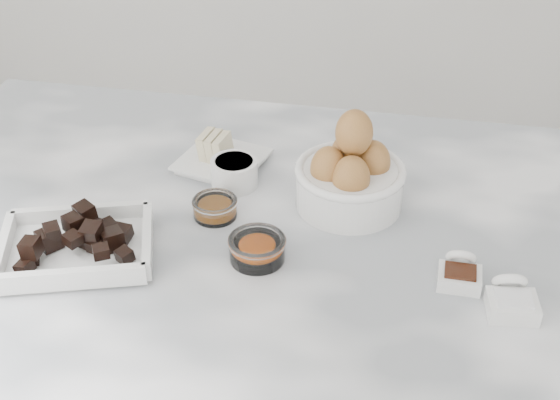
# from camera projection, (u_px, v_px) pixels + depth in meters

# --- Properties ---
(marble_slab) EXTENTS (1.20, 0.80, 0.04)m
(marble_slab) POSITION_uv_depth(u_px,v_px,m) (262.00, 244.00, 1.13)
(marble_slab) COLOR white
(marble_slab) RESTS_ON cabinet
(chocolate_dish) EXTENTS (0.24, 0.21, 0.05)m
(chocolate_dish) POSITION_uv_depth(u_px,v_px,m) (76.00, 243.00, 1.06)
(chocolate_dish) COLOR white
(chocolate_dish) RESTS_ON marble_slab
(butter_plate) EXTENTS (0.15, 0.15, 0.05)m
(butter_plate) POSITION_uv_depth(u_px,v_px,m) (221.00, 156.00, 1.26)
(butter_plate) COLOR white
(butter_plate) RESTS_ON marble_slab
(sugar_ramekin) EXTENTS (0.07, 0.07, 0.04)m
(sugar_ramekin) POSITION_uv_depth(u_px,v_px,m) (234.00, 172.00, 1.21)
(sugar_ramekin) COLOR white
(sugar_ramekin) RESTS_ON marble_slab
(egg_bowl) EXTENTS (0.17, 0.17, 0.16)m
(egg_bowl) POSITION_uv_depth(u_px,v_px,m) (350.00, 175.00, 1.15)
(egg_bowl) COLOR white
(egg_bowl) RESTS_ON marble_slab
(honey_bowl) EXTENTS (0.07, 0.07, 0.03)m
(honey_bowl) POSITION_uv_depth(u_px,v_px,m) (215.00, 207.00, 1.14)
(honey_bowl) COLOR white
(honey_bowl) RESTS_ON marble_slab
(zest_bowl) EXTENTS (0.08, 0.08, 0.03)m
(zest_bowl) POSITION_uv_depth(u_px,v_px,m) (257.00, 248.00, 1.06)
(zest_bowl) COLOR white
(zest_bowl) RESTS_ON marble_slab
(vanilla_spoon) EXTENTS (0.06, 0.07, 0.04)m
(vanilla_spoon) POSITION_uv_depth(u_px,v_px,m) (460.00, 273.00, 1.02)
(vanilla_spoon) COLOR white
(vanilla_spoon) RESTS_ON marble_slab
(salt_spoon) EXTENTS (0.07, 0.08, 0.05)m
(salt_spoon) POSITION_uv_depth(u_px,v_px,m) (512.00, 299.00, 0.98)
(salt_spoon) COLOR white
(salt_spoon) RESTS_ON marble_slab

